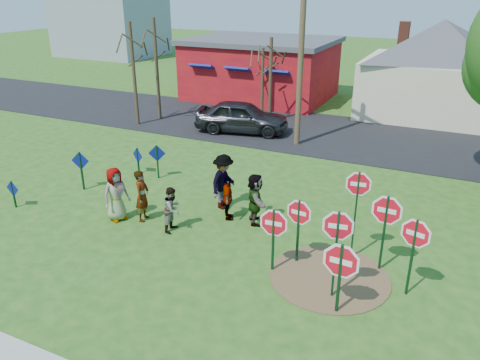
# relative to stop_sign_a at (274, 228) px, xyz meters

# --- Properties ---
(ground) EXTENTS (120.00, 120.00, 0.00)m
(ground) POSITION_rel_stop_sign_a_xyz_m (-3.00, 1.35, -1.32)
(ground) COLOR #215518
(ground) RESTS_ON ground
(road) EXTENTS (120.00, 7.50, 0.04)m
(road) POSITION_rel_stop_sign_a_xyz_m (-3.00, 12.85, -1.30)
(road) COLOR black
(road) RESTS_ON ground
(dirt_patch) EXTENTS (3.20, 3.20, 0.03)m
(dirt_patch) POSITION_rel_stop_sign_a_xyz_m (1.50, 0.35, -1.30)
(dirt_patch) COLOR brown
(dirt_patch) RESTS_ON ground
(red_building) EXTENTS (9.40, 7.69, 3.90)m
(red_building) POSITION_rel_stop_sign_a_xyz_m (-8.50, 19.34, 0.65)
(red_building) COLOR maroon
(red_building) RESTS_ON ground
(cream_house) EXTENTS (9.40, 9.40, 6.50)m
(cream_house) POSITION_rel_stop_sign_a_xyz_m (2.50, 19.35, 1.61)
(cream_house) COLOR beige
(cream_house) RESTS_ON ground
(distant_building) EXTENTS (10.00, 8.00, 8.00)m
(distant_building) POSITION_rel_stop_sign_a_xyz_m (-31.00, 31.35, 2.68)
(distant_building) COLOR #8C939E
(distant_building) RESTS_ON ground
(stop_sign_a) EXTENTS (1.04, 0.08, 1.97)m
(stop_sign_a) POSITION_rel_stop_sign_a_xyz_m (0.00, 0.00, 0.00)
(stop_sign_a) COLOR #0E361B
(stop_sign_a) RESTS_ON ground
(stop_sign_b) EXTENTS (0.92, 0.15, 2.75)m
(stop_sign_b) POSITION_rel_stop_sign_a_xyz_m (1.80, 1.54, 0.70)
(stop_sign_b) COLOR #0E361B
(stop_sign_b) RESTS_ON ground
(stop_sign_c) EXTENTS (1.01, 0.18, 2.50)m
(stop_sign_c) POSITION_rel_stop_sign_a_xyz_m (1.77, -0.43, 0.42)
(stop_sign_c) COLOR #0E361B
(stop_sign_c) RESTS_ON ground
(stop_sign_d) EXTENTS (1.09, 0.08, 2.34)m
(stop_sign_d) POSITION_rel_stop_sign_a_xyz_m (2.63, 1.30, 0.33)
(stop_sign_d) COLOR #0E361B
(stop_sign_d) RESTS_ON ground
(stop_sign_e) EXTENTS (1.18, 0.08, 1.99)m
(stop_sign_e) POSITION_rel_stop_sign_a_xyz_m (2.03, -0.98, -0.02)
(stop_sign_e) COLOR #0E361B
(stop_sign_e) RESTS_ON ground
(stop_sign_f) EXTENTS (0.97, 0.27, 2.23)m
(stop_sign_f) POSITION_rel_stop_sign_a_xyz_m (3.45, 0.45, 0.26)
(stop_sign_f) COLOR #0E361B
(stop_sign_f) RESTS_ON ground
(stop_sign_g) EXTENTS (0.97, 0.12, 2.02)m
(stop_sign_g) POSITION_rel_stop_sign_a_xyz_m (0.46, 0.69, 0.06)
(stop_sign_g) COLOR #0E361B
(stop_sign_g) RESTS_ON ground
(blue_diamond_a) EXTENTS (0.58, 0.06, 1.00)m
(blue_diamond_a) POSITION_rel_stop_sign_a_xyz_m (-9.55, -0.21, -0.71)
(blue_diamond_a) COLOR #0E361B
(blue_diamond_a) RESTS_ON ground
(blue_diamond_b) EXTENTS (0.69, 0.20, 1.52)m
(blue_diamond_b) POSITION_rel_stop_sign_a_xyz_m (-8.47, 1.99, -0.37)
(blue_diamond_b) COLOR #0E361B
(blue_diamond_b) RESTS_ON ground
(blue_diamond_c) EXTENTS (0.62, 0.23, 1.11)m
(blue_diamond_c) POSITION_rel_stop_sign_a_xyz_m (-7.58, 4.24, -0.64)
(blue_diamond_c) COLOR #0E361B
(blue_diamond_c) RESTS_ON ground
(blue_diamond_d) EXTENTS (0.64, 0.29, 1.40)m
(blue_diamond_d) POSITION_rel_stop_sign_a_xyz_m (-6.56, 4.16, -0.45)
(blue_diamond_d) COLOR #0E361B
(blue_diamond_d) RESTS_ON ground
(person_a) EXTENTS (0.85, 1.03, 1.82)m
(person_a) POSITION_rel_stop_sign_a_xyz_m (-5.73, 0.61, -0.41)
(person_a) COLOR #373C8A
(person_a) RESTS_ON ground
(person_b) EXTENTS (0.54, 0.71, 1.74)m
(person_b) POSITION_rel_stop_sign_a_xyz_m (-4.94, 0.96, -0.45)
(person_b) COLOR #2C7E72
(person_b) RESTS_ON ground
(person_c) EXTENTS (0.60, 0.74, 1.46)m
(person_c) POSITION_rel_stop_sign_a_xyz_m (-3.67, 0.78, -0.59)
(person_c) COLOR #91553E
(person_c) RESTS_ON ground
(person_d) EXTENTS (0.81, 1.31, 1.94)m
(person_d) POSITION_rel_stop_sign_a_xyz_m (-2.97, 2.90, -0.34)
(person_d) COLOR #35343A
(person_d) RESTS_ON ground
(person_e) EXTENTS (0.70, 0.96, 1.51)m
(person_e) POSITION_rel_stop_sign_a_xyz_m (-2.44, 2.18, -0.56)
(person_e) COLOR #472F58
(person_e) RESTS_ON ground
(person_f) EXTENTS (1.26, 1.62, 1.71)m
(person_f) POSITION_rel_stop_sign_a_xyz_m (-1.53, 2.32, -0.46)
(person_f) COLOR #265834
(person_f) RESTS_ON ground
(suv) EXTENTS (5.08, 2.86, 1.63)m
(suv) POSITION_rel_stop_sign_a_xyz_m (-6.15, 11.21, -0.46)
(suv) COLOR #303135
(suv) RESTS_ON road
(utility_pole) EXTENTS (2.02, 0.74, 8.54)m
(utility_pole) POSITION_rel_stop_sign_a_xyz_m (-2.91, 10.56, 3.18)
(utility_pole) COLOR #4C3823
(utility_pole) RESTS_ON ground
(bare_tree_west) EXTENTS (1.80, 1.80, 5.57)m
(bare_tree_west) POSITION_rel_stop_sign_a_xyz_m (-11.57, 11.64, 2.29)
(bare_tree_west) COLOR #382819
(bare_tree_west) RESTS_ON ground
(bare_tree_east) EXTENTS (1.80, 1.80, 4.63)m
(bare_tree_east) POSITION_rel_stop_sign_a_xyz_m (-5.57, 13.64, 1.68)
(bare_tree_east) COLOR #382819
(bare_tree_east) RESTS_ON ground
(bare_tree_mid) EXTENTS (1.80, 1.80, 5.44)m
(bare_tree_mid) POSITION_rel_stop_sign_a_xyz_m (-11.99, 10.12, 2.20)
(bare_tree_mid) COLOR #382819
(bare_tree_mid) RESTS_ON ground
(bare_tree_extra) EXTENTS (1.80, 1.80, 3.89)m
(bare_tree_extra) POSITION_rel_stop_sign_a_xyz_m (-6.59, 14.96, 1.20)
(bare_tree_extra) COLOR #382819
(bare_tree_extra) RESTS_ON ground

